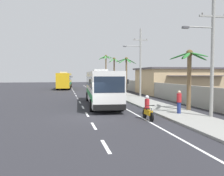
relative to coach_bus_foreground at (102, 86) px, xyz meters
The scene contains 16 objects.
ground_plane 6.99m from the coach_bus_foreground, 107.41° to the right, with size 160.00×160.00×0.00m, color #28282D.
sidewalk_kerb 6.25m from the coach_bus_foreground, 36.78° to the left, with size 3.20×90.00×0.14m, color gray.
lane_markings 8.18m from the coach_bus_foreground, 87.36° to the left, with size 3.85×71.00×0.01m.
boundary_wall 11.49m from the coach_bus_foreground, 41.43° to the left, with size 0.24×60.00×2.00m, color #9E998E.
coach_bus_foreground is the anchor object (origin of this frame).
coach_bus_far_lane 28.61m from the coach_bus_foreground, 97.26° to the left, with size 3.57×11.71×3.64m.
motorcycle_beside_bus 8.79m from the coach_bus_foreground, 77.73° to the right, with size 0.56×1.96×1.65m.
pedestrian_near_kerb 8.77m from the coach_bus_foreground, 56.75° to the right, with size 0.36×0.36×1.73m.
pedestrian_midwalk 7.80m from the coach_bus_foreground, 58.43° to the left, with size 0.36×0.36×1.70m.
utility_pole_nearest 11.26m from the coach_bus_foreground, 55.09° to the right, with size 3.35×0.24×8.34m.
utility_pole_mid 9.70m from the coach_bus_foreground, 47.27° to the left, with size 3.41×0.24×9.17m.
palm_nearest 26.26m from the coach_bus_foreground, 75.22° to the left, with size 2.57×2.90×6.65m.
palm_second 18.89m from the coach_bus_foreground, 67.50° to the left, with size 3.70×4.01×6.16m.
palm_third 31.92m from the coach_bus_foreground, 79.21° to the left, with size 3.68×3.68×7.66m.
palm_fourth 8.80m from the coach_bus_foreground, 41.78° to the right, with size 3.03×3.45×5.13m.
roadside_building 18.62m from the coach_bus_foreground, 38.10° to the left, with size 13.26×9.74×4.11m.
Camera 1 is at (-1.73, -17.45, 3.08)m, focal length 38.28 mm.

